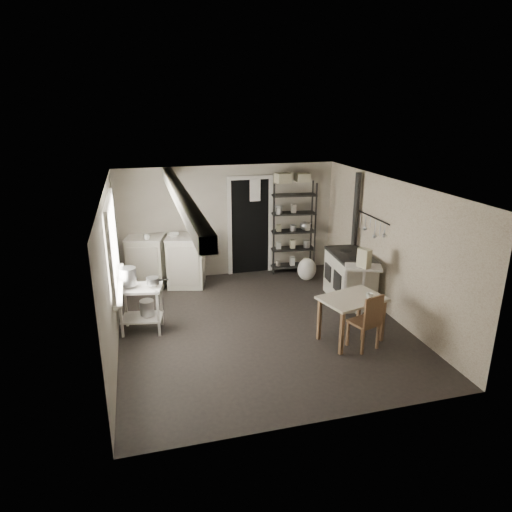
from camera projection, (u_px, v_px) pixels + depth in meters
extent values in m
plane|color=black|center=(261.00, 325.00, 7.49)|extent=(5.00, 5.00, 0.00)
plane|color=silver|center=(261.00, 186.00, 6.77)|extent=(5.00, 5.00, 0.00)
cube|color=#A49B8C|center=(229.00, 221.00, 9.42)|extent=(4.50, 0.02, 2.30)
cube|color=#A49B8C|center=(324.00, 332.00, 4.84)|extent=(4.50, 0.02, 2.30)
cube|color=#A49B8C|center=(111.00, 272.00, 6.58)|extent=(0.02, 5.00, 2.30)
cube|color=#A49B8C|center=(389.00, 248.00, 7.68)|extent=(0.02, 5.00, 2.30)
cylinder|color=silver|center=(128.00, 276.00, 6.99)|extent=(0.34, 0.34, 0.27)
cylinder|color=silver|center=(153.00, 281.00, 7.06)|extent=(0.22, 0.22, 0.11)
cylinder|color=silver|center=(147.00, 308.00, 7.22)|extent=(0.28, 0.28, 0.24)
imported|color=white|center=(174.00, 239.00, 8.84)|extent=(0.34, 0.34, 0.08)
imported|color=white|center=(147.00, 242.00, 8.64)|extent=(0.14, 0.14, 0.10)
imported|color=white|center=(278.00, 211.00, 9.37)|extent=(0.09, 0.10, 0.19)
cube|color=beige|center=(283.00, 179.00, 9.22)|extent=(0.33, 0.30, 0.20)
cube|color=beige|center=(302.00, 179.00, 9.37)|extent=(0.28, 0.26, 0.17)
cube|color=beige|center=(364.00, 262.00, 7.42)|extent=(0.19, 0.24, 0.32)
imported|color=white|center=(370.00, 293.00, 6.71)|extent=(0.11, 0.11, 0.10)
ellipsoid|color=silver|center=(307.00, 269.00, 9.34)|extent=(0.42, 0.37, 0.47)
cylinder|color=white|center=(359.00, 309.00, 7.89)|extent=(0.13, 0.13, 0.14)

